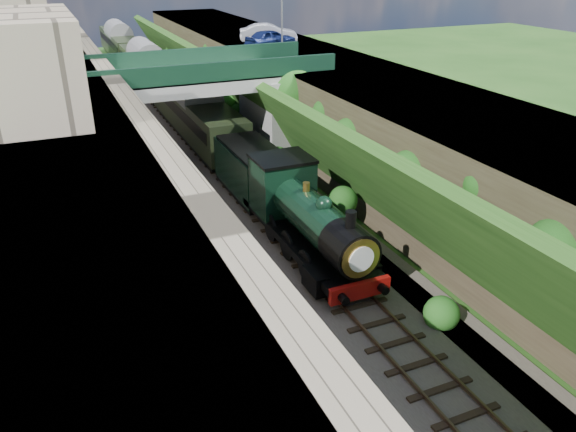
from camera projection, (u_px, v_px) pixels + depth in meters
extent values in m
plane|color=#1E4714|center=(398.00, 393.00, 18.49)|extent=(160.00, 160.00, 0.00)
cube|color=#473F38|center=(218.00, 183.00, 35.02)|extent=(10.00, 90.00, 0.20)
cube|color=#756B56|center=(121.00, 141.00, 31.57)|extent=(1.00, 90.00, 7.00)
cube|color=#262628|center=(55.00, 149.00, 30.31)|extent=(6.00, 90.00, 7.00)
cube|color=#262628|center=(353.00, 119.00, 37.15)|extent=(8.00, 90.00, 6.25)
cube|color=#1E4714|center=(291.00, 133.00, 35.71)|extent=(4.02, 90.00, 6.36)
sphere|color=#194C14|center=(559.00, 248.00, 18.67)|extent=(2.21, 2.21, 2.21)
sphere|color=#194C14|center=(441.00, 314.00, 21.59)|extent=(1.41, 1.41, 1.41)
sphere|color=#194C14|center=(485.00, 185.00, 21.97)|extent=(1.76, 1.76, 1.76)
sphere|color=#194C14|center=(410.00, 175.00, 25.53)|extent=(2.38, 2.38, 2.38)
sphere|color=#194C14|center=(343.00, 201.00, 28.92)|extent=(1.54, 1.54, 1.54)
sphere|color=#194C14|center=(351.00, 138.00, 30.19)|extent=(2.29, 2.29, 2.29)
sphere|color=#194C14|center=(327.00, 113.00, 32.91)|extent=(1.83, 1.83, 1.83)
sphere|color=#194C14|center=(278.00, 157.00, 35.81)|extent=(1.33, 1.33, 1.33)
sphere|color=#194C14|center=(272.00, 125.00, 37.94)|extent=(1.58, 1.58, 1.58)
sphere|color=#194C14|center=(255.00, 104.00, 41.20)|extent=(1.44, 1.44, 1.44)
sphere|color=#194C14|center=(238.00, 112.00, 43.22)|extent=(1.22, 1.22, 1.22)
sphere|color=#194C14|center=(230.00, 102.00, 45.02)|extent=(1.42, 1.42, 1.42)
sphere|color=#194C14|center=(232.00, 60.00, 47.84)|extent=(1.55, 1.55, 1.55)
sphere|color=#194C14|center=(216.00, 72.00, 49.93)|extent=(2.11, 2.11, 2.11)
sphere|color=#194C14|center=(212.00, 51.00, 52.59)|extent=(1.83, 1.83, 1.83)
sphere|color=#194C14|center=(186.00, 84.00, 55.50)|extent=(1.86, 1.86, 1.86)
sphere|color=#194C14|center=(178.00, 81.00, 57.82)|extent=(2.11, 2.11, 2.11)
sphere|color=#194C14|center=(176.00, 67.00, 59.91)|extent=(1.90, 1.90, 1.90)
sphere|color=#194C14|center=(175.00, 51.00, 62.15)|extent=(2.20, 2.20, 2.20)
sphere|color=#194C14|center=(172.00, 42.00, 64.56)|extent=(2.05, 2.05, 2.05)
sphere|color=#194C14|center=(156.00, 55.00, 68.09)|extent=(2.28, 2.28, 2.28)
cube|color=black|center=(187.00, 186.00, 34.24)|extent=(2.50, 90.00, 0.07)
cube|color=brown|center=(175.00, 186.00, 33.94)|extent=(0.08, 90.00, 0.14)
cube|color=brown|center=(198.00, 182.00, 34.45)|extent=(0.08, 90.00, 0.14)
cube|color=black|center=(236.00, 178.00, 35.39)|extent=(2.50, 90.00, 0.07)
cube|color=brown|center=(225.00, 178.00, 35.09)|extent=(0.08, 90.00, 0.14)
cube|color=brown|center=(247.00, 175.00, 35.61)|extent=(0.08, 90.00, 0.14)
cube|color=gray|center=(203.00, 80.00, 36.11)|extent=(16.00, 6.00, 0.90)
cube|color=#143824|center=(215.00, 73.00, 33.34)|extent=(16.00, 0.30, 1.20)
cube|color=#143824|center=(190.00, 57.00, 38.07)|extent=(16.00, 0.30, 1.20)
cube|color=gray|center=(113.00, 133.00, 35.16)|extent=(1.40, 6.40, 5.70)
cube|color=gray|center=(271.00, 115.00, 39.03)|extent=(2.40, 6.40, 5.70)
cube|color=gray|center=(2.00, 7.00, 35.26)|extent=(5.00, 10.00, 6.00)
cube|color=gray|center=(26.00, 65.00, 22.80)|extent=(4.00, 8.00, 4.00)
cylinder|color=black|center=(292.00, 132.00, 37.67)|extent=(0.30, 0.30, 4.40)
sphere|color=#194C14|center=(292.00, 93.00, 36.56)|extent=(3.60, 3.60, 3.60)
sphere|color=#194C14|center=(294.00, 99.00, 37.66)|extent=(2.40, 2.40, 2.40)
cylinder|color=gray|center=(282.00, 9.00, 42.40)|extent=(0.14, 0.14, 6.00)
imported|color=navy|center=(271.00, 39.00, 43.95)|extent=(4.53, 2.76, 1.44)
imported|color=#BCBBC0|center=(268.00, 33.00, 46.38)|extent=(4.98, 2.98, 1.55)
cube|color=black|center=(315.00, 254.00, 25.97)|extent=(2.40, 8.40, 0.60)
cube|color=black|center=(306.00, 234.00, 26.56)|extent=(2.70, 10.00, 0.35)
cube|color=maroon|center=(360.00, 290.00, 22.38)|extent=(2.70, 0.25, 0.70)
cylinder|color=black|center=(313.00, 216.00, 25.34)|extent=(1.90, 5.60, 1.90)
cylinder|color=black|center=(349.00, 248.00, 22.61)|extent=(1.96, 1.80, 1.96)
cylinder|color=white|center=(362.00, 259.00, 21.80)|extent=(1.10, 0.05, 1.10)
cylinder|color=black|center=(351.00, 222.00, 22.09)|extent=(0.44, 0.44, 0.90)
sphere|color=black|center=(324.00, 204.00, 24.08)|extent=(0.76, 0.76, 0.76)
cylinder|color=#A57F33|center=(306.00, 188.00, 25.53)|extent=(0.32, 0.32, 0.50)
cube|color=black|center=(282.00, 186.00, 28.26)|extent=(2.75, 2.40, 2.80)
cube|color=black|center=(282.00, 158.00, 27.64)|extent=(2.85, 2.50, 0.15)
cube|color=black|center=(315.00, 281.00, 23.21)|extent=(0.60, 1.40, 0.90)
cube|color=black|center=(367.00, 268.00, 24.12)|extent=(0.60, 1.40, 0.90)
cube|color=black|center=(253.00, 192.00, 32.78)|extent=(2.30, 6.00, 0.50)
cube|color=black|center=(253.00, 188.00, 32.67)|extent=(2.60, 6.00, 0.50)
cube|color=black|center=(252.00, 169.00, 32.16)|extent=(2.70, 6.00, 2.40)
cube|color=black|center=(252.00, 148.00, 31.62)|extent=(2.50, 5.60, 0.20)
cube|color=black|center=(196.00, 134.00, 43.24)|extent=(2.30, 17.00, 0.40)
cube|color=black|center=(196.00, 131.00, 43.13)|extent=(2.50, 17.00, 0.50)
cube|color=black|center=(195.00, 112.00, 42.49)|extent=(2.80, 18.00, 2.70)
cube|color=slate|center=(193.00, 92.00, 41.85)|extent=(2.90, 18.00, 0.50)
cube|color=black|center=(149.00, 86.00, 58.81)|extent=(2.30, 17.00, 0.40)
cube|color=black|center=(149.00, 83.00, 58.70)|extent=(2.50, 17.00, 0.50)
cube|color=black|center=(147.00, 69.00, 58.06)|extent=(2.80, 18.00, 2.70)
cube|color=slate|center=(146.00, 54.00, 57.42)|extent=(2.90, 18.00, 0.50)
cube|color=black|center=(121.00, 57.00, 74.38)|extent=(2.30, 17.00, 0.40)
cube|color=black|center=(121.00, 55.00, 74.27)|extent=(2.50, 17.00, 0.50)
cube|color=black|center=(120.00, 44.00, 73.63)|extent=(2.80, 18.00, 2.70)
cube|color=slate|center=(118.00, 32.00, 72.99)|extent=(2.90, 18.00, 0.50)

